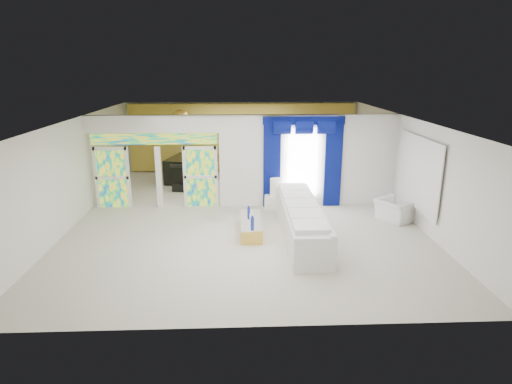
{
  "coord_description": "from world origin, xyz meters",
  "views": [
    {
      "loc": [
        -0.17,
        -12.64,
        4.45
      ],
      "look_at": [
        0.3,
        -1.2,
        1.1
      ],
      "focal_mm": 30.08,
      "sensor_mm": 36.0,
      "label": 1
    }
  ],
  "objects_px": {
    "console_table": "(285,202)",
    "grand_piano": "(189,169)",
    "coffee_table": "(251,227)",
    "white_sofa": "(301,222)",
    "armchair": "(395,210)"
  },
  "relations": [
    {
      "from": "white_sofa",
      "to": "coffee_table",
      "type": "xyz_separation_m",
      "value": [
        -1.35,
        0.3,
        -0.23
      ]
    },
    {
      "from": "coffee_table",
      "to": "grand_piano",
      "type": "relative_size",
      "value": 0.9
    },
    {
      "from": "white_sofa",
      "to": "coffee_table",
      "type": "height_order",
      "value": "white_sofa"
    },
    {
      "from": "coffee_table",
      "to": "console_table",
      "type": "bearing_deg",
      "value": 61.03
    },
    {
      "from": "white_sofa",
      "to": "armchair",
      "type": "height_order",
      "value": "white_sofa"
    },
    {
      "from": "console_table",
      "to": "grand_piano",
      "type": "bearing_deg",
      "value": 132.72
    },
    {
      "from": "white_sofa",
      "to": "grand_piano",
      "type": "distance_m",
      "value": 7.17
    },
    {
      "from": "console_table",
      "to": "grand_piano",
      "type": "distance_m",
      "value": 5.13
    },
    {
      "from": "white_sofa",
      "to": "grand_piano",
      "type": "bearing_deg",
      "value": 120.9
    },
    {
      "from": "white_sofa",
      "to": "console_table",
      "type": "bearing_deg",
      "value": 94.68
    },
    {
      "from": "coffee_table",
      "to": "grand_piano",
      "type": "bearing_deg",
      "value": 111.58
    },
    {
      "from": "coffee_table",
      "to": "console_table",
      "type": "xyz_separation_m",
      "value": [
        1.16,
        2.09,
        0.03
      ]
    },
    {
      "from": "coffee_table",
      "to": "armchair",
      "type": "xyz_separation_m",
      "value": [
        4.34,
        0.84,
        0.14
      ]
    },
    {
      "from": "coffee_table",
      "to": "console_table",
      "type": "relative_size",
      "value": 1.32
    },
    {
      "from": "console_table",
      "to": "armchair",
      "type": "xyz_separation_m",
      "value": [
        3.18,
        -1.25,
        0.11
      ]
    }
  ]
}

